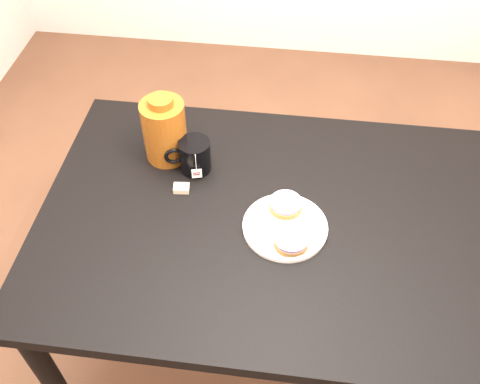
# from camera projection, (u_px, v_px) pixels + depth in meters

# --- Properties ---
(ground_plane) EXTENTS (4.00, 4.00, 0.00)m
(ground_plane) POSITION_uv_depth(u_px,v_px,m) (274.00, 342.00, 2.05)
(ground_plane) COLOR brown
(table) EXTENTS (1.40, 0.90, 0.75)m
(table) POSITION_uv_depth(u_px,v_px,m) (285.00, 237.00, 1.56)
(table) COLOR black
(table) RESTS_ON ground_plane
(plate) EXTENTS (0.23, 0.23, 0.02)m
(plate) POSITION_uv_depth(u_px,v_px,m) (285.00, 226.00, 1.46)
(plate) COLOR white
(plate) RESTS_ON table
(bagel_back) EXTENTS (0.13, 0.13, 0.03)m
(bagel_back) POSITION_uv_depth(u_px,v_px,m) (286.00, 205.00, 1.49)
(bagel_back) COLOR brown
(bagel_back) RESTS_ON plate
(bagel_front) EXTENTS (0.09, 0.09, 0.03)m
(bagel_front) POSITION_uv_depth(u_px,v_px,m) (291.00, 241.00, 1.41)
(bagel_front) COLOR brown
(bagel_front) RESTS_ON plate
(mug) EXTENTS (0.15, 0.11, 0.10)m
(mug) POSITION_uv_depth(u_px,v_px,m) (194.00, 156.00, 1.59)
(mug) COLOR black
(mug) RESTS_ON table
(teabag_pouch) EXTENTS (0.05, 0.04, 0.02)m
(teabag_pouch) POSITION_uv_depth(u_px,v_px,m) (181.00, 188.00, 1.56)
(teabag_pouch) COLOR #C6B793
(teabag_pouch) RESTS_ON table
(bagel_package) EXTENTS (0.16, 0.16, 0.22)m
(bagel_package) POSITION_uv_depth(u_px,v_px,m) (165.00, 130.00, 1.59)
(bagel_package) COLOR #632D0D
(bagel_package) RESTS_ON table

